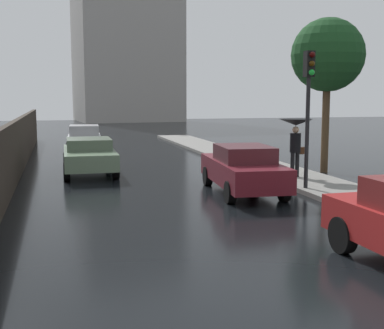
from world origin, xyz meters
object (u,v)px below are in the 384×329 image
at_px(car_maroon_near_kerb, 243,169).
at_px(car_white_far_lane, 84,138).
at_px(traffic_light, 309,93).
at_px(car_green_far_ahead, 89,155).
at_px(pedestrian_with_umbrella_near, 296,130).
at_px(street_tree_mid, 328,56).

distance_m(car_maroon_near_kerb, car_white_far_lane, 13.20).
xyz_separation_m(car_white_far_lane, traffic_light, (5.81, -13.02, 2.21)).
height_order(car_green_far_ahead, pedestrian_with_umbrella_near, pedestrian_with_umbrella_near).
height_order(car_white_far_lane, pedestrian_with_umbrella_near, pedestrian_with_umbrella_near).
bearing_deg(car_green_far_ahead, car_maroon_near_kerb, 130.15).
height_order(car_white_far_lane, street_tree_mid, street_tree_mid).
xyz_separation_m(car_green_far_ahead, pedestrian_with_umbrella_near, (6.66, -3.46, 1.01)).
xyz_separation_m(car_maroon_near_kerb, car_green_far_ahead, (-4.18, 5.09, -0.02)).
distance_m(car_green_far_ahead, car_white_far_lane, 7.50).
xyz_separation_m(pedestrian_with_umbrella_near, street_tree_mid, (2.01, 1.62, 2.64)).
relative_size(car_green_far_ahead, car_white_far_lane, 1.12).
bearing_deg(traffic_light, pedestrian_with_umbrella_near, 72.87).
relative_size(car_green_far_ahead, pedestrian_with_umbrella_near, 2.28).
bearing_deg(car_green_far_ahead, street_tree_mid, 168.83).
height_order(car_green_far_ahead, car_white_far_lane, car_white_far_lane).
height_order(car_maroon_near_kerb, car_green_far_ahead, car_maroon_near_kerb).
height_order(car_maroon_near_kerb, traffic_light, traffic_light).
distance_m(pedestrian_with_umbrella_near, traffic_light, 2.48).
bearing_deg(street_tree_mid, traffic_light, -125.75).
distance_m(car_maroon_near_kerb, street_tree_mid, 6.63).
height_order(car_maroon_near_kerb, car_white_far_lane, car_maroon_near_kerb).
relative_size(car_maroon_near_kerb, street_tree_mid, 0.79).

